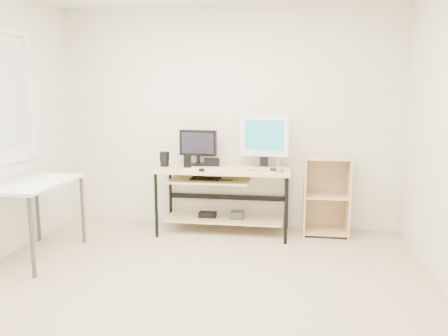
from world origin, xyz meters
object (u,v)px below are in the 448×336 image
desk (222,187)px  black_monitor (198,145)px  white_imac (264,137)px  audio_controller (188,161)px  shelf_unit (326,194)px  side_table (33,190)px

desk → black_monitor: black_monitor is taller
white_imac → audio_controller: (-0.84, -0.24, -0.27)m
black_monitor → audio_controller: bearing=-94.2°
shelf_unit → white_imac: white_imac is taller
side_table → black_monitor: bearing=42.7°
desk → side_table: same height
side_table → audio_controller: 1.61m
side_table → shelf_unit: size_ratio=1.11×
audio_controller → side_table: bearing=-151.3°
shelf_unit → white_imac: 0.96m
white_imac → side_table: bearing=-139.7°
shelf_unit → desk: bearing=-172.2°
black_monitor → white_imac: 0.78m
shelf_unit → audio_controller: bearing=-170.6°
audio_controller → shelf_unit: bearing=1.3°
shelf_unit → black_monitor: black_monitor is taller
desk → shelf_unit: shelf_unit is taller
desk → audio_controller: size_ratio=8.97×
desk → audio_controller: audio_controller is taller
side_table → audio_controller: (1.28, 0.96, 0.16)m
shelf_unit → white_imac: bearing=-179.0°
shelf_unit → audio_controller: size_ratio=5.38×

